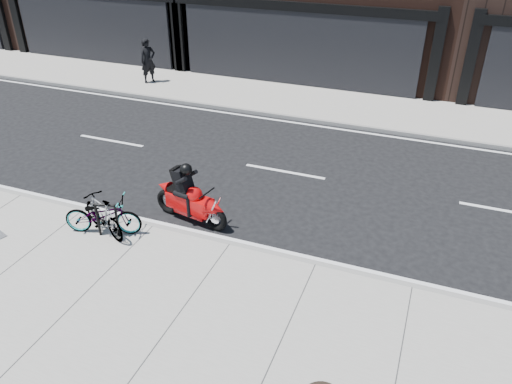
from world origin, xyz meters
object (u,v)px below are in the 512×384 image
at_px(bicycle_rear, 103,215).
at_px(pedestrian, 148,61).
at_px(motorcycle, 193,200).
at_px(bike_rack, 107,217).
at_px(bicycle_front, 103,215).

distance_m(bicycle_rear, pedestrian, 11.23).
relative_size(motorcycle, pedestrian, 1.14).
bearing_deg(bike_rack, bicycle_front, 157.00).
relative_size(bike_rack, pedestrian, 0.46).
xyz_separation_m(bicycle_front, bicycle_rear, (0.01, 0.00, 0.01)).
distance_m(bicycle_front, motorcycle, 2.10).
relative_size(bike_rack, motorcycle, 0.41).
height_order(bicycle_front, pedestrian, pedestrian).
distance_m(bike_rack, motorcycle, 2.01).
relative_size(bicycle_rear, motorcycle, 0.76).
xyz_separation_m(bicycle_rear, pedestrian, (-4.97, 10.06, 0.44)).
bearing_deg(motorcycle, bicycle_front, -130.99).
xyz_separation_m(bicycle_rear, motorcycle, (1.63, 1.31, 0.03)).
relative_size(bicycle_front, motorcycle, 0.86).
bearing_deg(bicycle_rear, motorcycle, 152.69).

